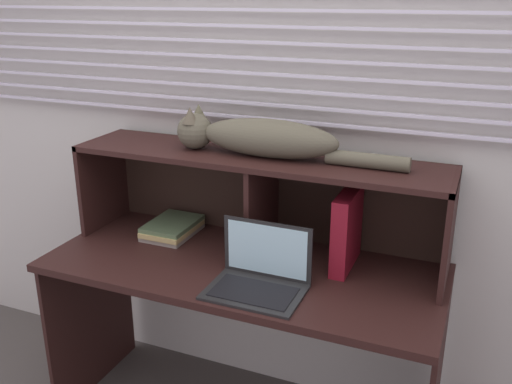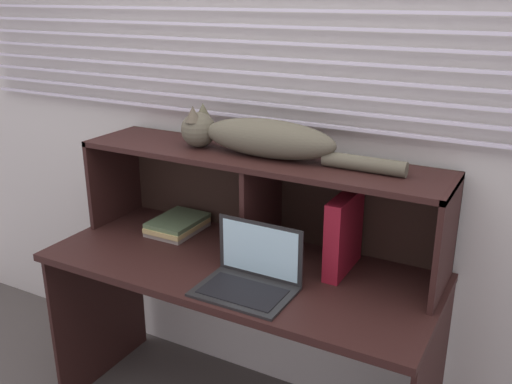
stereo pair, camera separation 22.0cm
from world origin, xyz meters
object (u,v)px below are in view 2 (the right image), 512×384
Objects in this scene: cat at (258,137)px; binder_upright at (344,233)px; laptop at (250,276)px; book_stack at (178,225)px.

cat reaches higher than binder_upright.
binder_upright is at bearing 50.33° from laptop.
binder_upright is (0.36, 0.00, -0.32)m from cat.
laptop is at bearing -66.84° from cat.
laptop is 0.60m from book_stack.
book_stack is (-0.77, 0.00, -0.12)m from binder_upright.
binder_upright is 1.16× the size of book_stack.
binder_upright is at bearing -0.01° from book_stack.
laptop reaches higher than book_stack.
book_stack is at bearing 151.29° from laptop.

